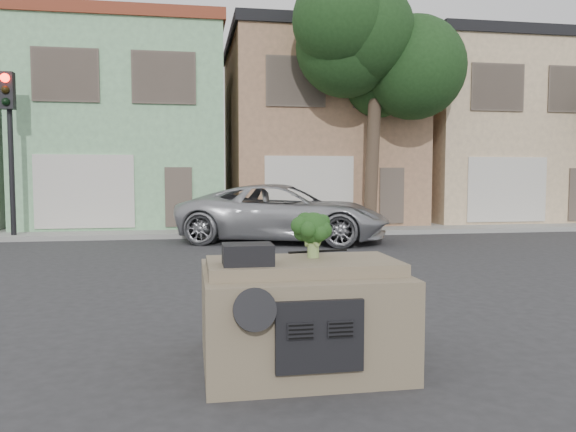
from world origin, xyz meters
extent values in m
plane|color=#303033|center=(0.00, 0.00, 0.00)|extent=(120.00, 120.00, 0.00)
cube|color=gray|center=(0.00, 10.50, 0.07)|extent=(40.00, 3.00, 0.15)
cube|color=#8CC791|center=(-3.50, 14.50, 3.77)|extent=(7.20, 8.20, 7.55)
cube|color=#A4795A|center=(4.00, 14.50, 3.77)|extent=(7.20, 8.20, 7.55)
cube|color=#D7B78F|center=(11.50, 14.50, 3.77)|extent=(7.20, 8.20, 7.55)
imported|color=#ABACB1|center=(1.60, 7.71, 0.00)|extent=(6.77, 4.71, 1.72)
cube|color=black|center=(-6.50, 9.50, 2.55)|extent=(0.40, 0.40, 5.10)
cube|color=#1B3A18|center=(5.00, 9.80, 4.25)|extent=(4.40, 4.00, 8.50)
cube|color=#75664F|center=(0.00, -3.00, 0.56)|extent=(2.00, 1.80, 1.12)
cube|color=black|center=(-0.58, -3.35, 1.22)|extent=(0.48, 0.38, 0.20)
cube|color=black|center=(0.28, -2.62, 1.13)|extent=(0.69, 0.15, 0.02)
cube|color=#193814|center=(0.14, -3.01, 1.36)|extent=(0.53, 0.53, 0.49)
camera|label=1|loc=(-1.10, -8.69, 1.98)|focal=35.00mm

